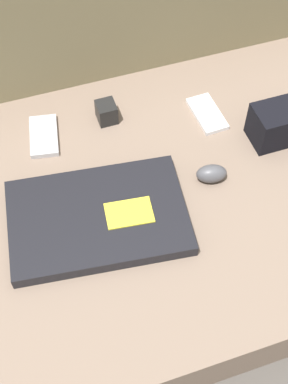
{
  "coord_description": "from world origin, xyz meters",
  "views": [
    {
      "loc": [
        -0.2,
        -0.58,
        1.01
      ],
      "look_at": [
        0.0,
        0.0,
        0.14
      ],
      "focal_mm": 50.0,
      "sensor_mm": 36.0,
      "label": 1
    }
  ],
  "objects_px": {
    "camera_pouch": "(280,123)",
    "charger_brick": "(106,112)",
    "computer_mouse": "(212,175)",
    "phone_black": "(44,136)",
    "laptop": "(98,217)",
    "phone_silver": "(207,114)"
  },
  "relations": [
    {
      "from": "camera_pouch",
      "to": "charger_brick",
      "type": "relative_size",
      "value": 2.64
    },
    {
      "from": "computer_mouse",
      "to": "phone_black",
      "type": "height_order",
      "value": "computer_mouse"
    },
    {
      "from": "laptop",
      "to": "phone_black",
      "type": "xyz_separation_m",
      "value": [
        -0.05,
        0.25,
        -0.01
      ]
    },
    {
      "from": "phone_silver",
      "to": "charger_brick",
      "type": "height_order",
      "value": "charger_brick"
    },
    {
      "from": "laptop",
      "to": "camera_pouch",
      "type": "distance_m",
      "value": 0.44
    },
    {
      "from": "laptop",
      "to": "computer_mouse",
      "type": "height_order",
      "value": "computer_mouse"
    },
    {
      "from": "phone_silver",
      "to": "camera_pouch",
      "type": "height_order",
      "value": "camera_pouch"
    },
    {
      "from": "camera_pouch",
      "to": "laptop",
      "type": "bearing_deg",
      "value": -168.49
    },
    {
      "from": "laptop",
      "to": "camera_pouch",
      "type": "bearing_deg",
      "value": 18.59
    },
    {
      "from": "computer_mouse",
      "to": "charger_brick",
      "type": "xyz_separation_m",
      "value": [
        -0.16,
        0.23,
        0.0
      ]
    },
    {
      "from": "phone_silver",
      "to": "phone_black",
      "type": "height_order",
      "value": "phone_black"
    },
    {
      "from": "phone_silver",
      "to": "laptop",
      "type": "bearing_deg",
      "value": -150.34
    },
    {
      "from": "laptop",
      "to": "phone_silver",
      "type": "height_order",
      "value": "laptop"
    },
    {
      "from": "phone_black",
      "to": "camera_pouch",
      "type": "relative_size",
      "value": 1.0
    },
    {
      "from": "computer_mouse",
      "to": "camera_pouch",
      "type": "height_order",
      "value": "camera_pouch"
    },
    {
      "from": "camera_pouch",
      "to": "computer_mouse",
      "type": "bearing_deg",
      "value": -159.76
    },
    {
      "from": "charger_brick",
      "to": "phone_black",
      "type": "bearing_deg",
      "value": -176.47
    },
    {
      "from": "phone_black",
      "to": "charger_brick",
      "type": "height_order",
      "value": "charger_brick"
    },
    {
      "from": "laptop",
      "to": "phone_black",
      "type": "distance_m",
      "value": 0.25
    },
    {
      "from": "camera_pouch",
      "to": "charger_brick",
      "type": "distance_m",
      "value": 0.38
    },
    {
      "from": "laptop",
      "to": "charger_brick",
      "type": "distance_m",
      "value": 0.27
    },
    {
      "from": "laptop",
      "to": "phone_silver",
      "type": "bearing_deg",
      "value": 39.23
    }
  ]
}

